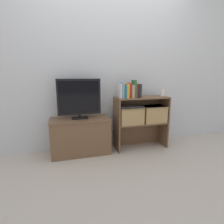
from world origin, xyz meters
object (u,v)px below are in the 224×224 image
object	(u,v)px
book_teal	(124,92)
book_crimson	(129,90)
book_skyblue	(122,90)
book_tan	(131,91)
tv_stand	(81,136)
storage_basket_left	(130,114)
book_ivory	(120,91)
book_forest	(134,89)
book_charcoal	(138,91)
book_mustard	(126,91)
book_maroon	(136,91)
baby_monitor	(162,93)
tv	(79,98)
storage_basket_right	(153,113)
laptop	(130,106)

from	to	relation	value
book_teal	book_crimson	world-z (taller)	book_crimson
book_skyblue	book_tan	size ratio (longest dim) A/B	1.20
tv_stand	storage_basket_left	xyz separation A→B (m)	(0.72, -0.05, 0.28)
book_ivory	book_forest	bearing A→B (deg)	0.00
tv_stand	book_charcoal	xyz separation A→B (m)	(0.83, -0.09, 0.63)
tv_stand	book_mustard	size ratio (longest dim) A/B	4.09
book_crimson	book_skyblue	bearing A→B (deg)	180.00
tv_stand	book_crimson	bearing A→B (deg)	-7.35
book_tan	book_maroon	bearing A→B (deg)	-0.00
baby_monitor	book_tan	bearing A→B (deg)	-174.39
book_ivory	book_forest	world-z (taller)	book_forest
book_ivory	tv	bearing A→B (deg)	171.09
tv_stand	storage_basket_left	world-z (taller)	storage_basket_left
book_mustard	book_tan	size ratio (longest dim) A/B	1.10
tv_stand	book_teal	distance (m)	0.88
book_mustard	storage_basket_right	size ratio (longest dim) A/B	0.57
tv_stand	storage_basket_left	distance (m)	0.77
tv_stand	book_maroon	xyz separation A→B (m)	(0.79, -0.09, 0.63)
storage_basket_right	book_tan	bearing A→B (deg)	-174.45
book_maroon	book_charcoal	world-z (taller)	book_maroon
tv_stand	book_maroon	distance (m)	1.01
book_teal	book_mustard	size ratio (longest dim) A/B	0.87
book_skyblue	book_maroon	size ratio (longest dim) A/B	1.10
book_ivory	book_crimson	world-z (taller)	book_crimson
baby_monitor	storage_basket_left	size ratio (longest dim) A/B	0.37
book_charcoal	storage_basket_right	bearing A→B (deg)	7.72
book_skyblue	baby_monitor	size ratio (longest dim) A/B	1.67
storage_basket_left	tv_stand	bearing A→B (deg)	175.89
book_mustard	storage_basket_left	world-z (taller)	book_mustard
book_ivory	book_charcoal	world-z (taller)	book_ivory
book_crimson	storage_basket_left	bearing A→B (deg)	45.06
book_tan	book_maroon	xyz separation A→B (m)	(0.07, -0.00, 0.01)
tv_stand	book_ivory	distance (m)	0.84
book_tan	storage_basket_left	distance (m)	0.35
book_crimson	tv_stand	bearing A→B (deg)	172.65
book_teal	book_tan	xyz separation A→B (m)	(0.11, 0.00, 0.00)
book_ivory	book_tan	world-z (taller)	book_ivory
book_crimson	laptop	xyz separation A→B (m)	(0.04, 0.04, -0.24)
storage_basket_left	laptop	distance (m)	0.12
book_tan	storage_basket_right	xyz separation A→B (m)	(0.38, 0.04, -0.34)
book_ivory	book_tan	bearing A→B (deg)	0.00
book_skyblue	storage_basket_right	bearing A→B (deg)	4.06
book_tan	book_crimson	bearing A→B (deg)	-180.00
book_teal	book_forest	xyz separation A→B (m)	(0.14, 0.00, 0.04)
book_charcoal	laptop	size ratio (longest dim) A/B	0.55
book_mustard	tv	bearing A→B (deg)	172.37
book_ivory	book_skyblue	size ratio (longest dim) A/B	0.92
tv	book_tan	distance (m)	0.73
book_mustard	laptop	bearing A→B (deg)	26.56
book_skyblue	book_charcoal	size ratio (longest dim) A/B	1.13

